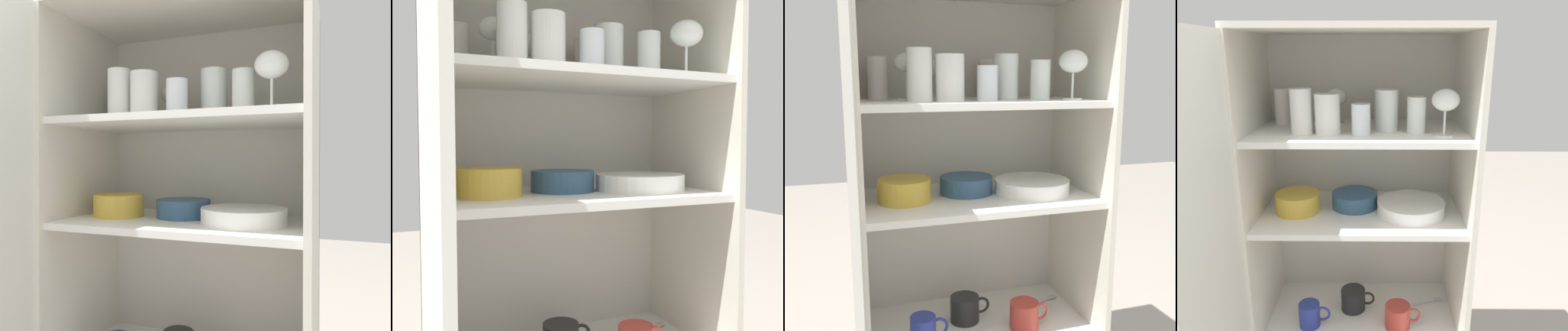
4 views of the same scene
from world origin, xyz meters
TOP-DOWN VIEW (x-y plane):
  - cupboard_back_panel at (0.00, 0.40)m, footprint 0.74×0.02m
  - cupboard_side_left at (-0.36, 0.20)m, footprint 0.02×0.43m
  - cupboard_side_right at (0.36, 0.20)m, footprint 0.02×0.43m
  - shelf_board_middle at (0.00, 0.20)m, footprint 0.70×0.40m
  - shelf_board_upper at (0.00, 0.20)m, footprint 0.70×0.40m
  - cupboard_door at (-0.38, -0.20)m, footprint 0.03×0.37m
  - tumbler_glass_0 at (0.09, 0.32)m, footprint 0.08×0.08m
  - tumbler_glass_1 at (0.09, 0.19)m, footprint 0.08×0.08m
  - tumbler_glass_2 at (-0.10, 0.12)m, footprint 0.08×0.08m
  - tumbler_glass_3 at (-0.18, 0.13)m, footprint 0.07×0.07m
  - tumbler_glass_4 at (0.01, 0.11)m, footprint 0.06×0.06m
  - tumbler_glass_5 at (-0.28, 0.30)m, footprint 0.06×0.06m
  - tumbler_glass_6 at (0.18, 0.14)m, footprint 0.06×0.06m
  - wine_glass_0 at (-0.20, 0.24)m, footprint 0.07×0.07m
  - wine_glass_1 at (0.27, 0.09)m, footprint 0.09×0.09m
  - wine_glass_2 at (-0.09, 0.31)m, footprint 0.08×0.08m
  - plate_stack_white at (0.18, 0.18)m, footprint 0.24×0.24m
  - mixing_bowl_large at (-0.02, 0.23)m, footprint 0.17×0.17m
  - serving_bowl_small at (-0.23, 0.19)m, footprint 0.16×0.16m
  - serving_spoon at (0.27, 0.26)m, footprint 0.16×0.07m

SIDE VIEW (x-z plane):
  - serving_spoon at x=0.27m, z-range 0.33..0.34m
  - cupboard_back_panel at x=0.00m, z-range 0.00..1.37m
  - cupboard_side_left at x=-0.36m, z-range 0.00..1.37m
  - cupboard_side_right at x=0.36m, z-range 0.00..1.37m
  - cupboard_door at x=-0.38m, z-range 0.00..1.37m
  - shelf_board_middle at x=0.00m, z-range 0.74..0.76m
  - plate_stack_white at x=0.18m, z-range 0.76..0.81m
  - mixing_bowl_large at x=-0.02m, z-range 0.76..0.82m
  - serving_bowl_small at x=-0.23m, z-range 0.77..0.83m
  - shelf_board_upper at x=0.00m, z-range 1.04..1.06m
  - tumbler_glass_4 at x=0.01m, z-range 1.06..1.16m
  - tumbler_glass_6 at x=0.18m, z-range 1.06..1.18m
  - tumbler_glass_0 at x=0.09m, z-range 1.06..1.19m
  - tumbler_glass_5 at x=-0.28m, z-range 1.06..1.19m
  - tumbler_glass_2 at x=-0.10m, z-range 1.06..1.19m
  - tumbler_glass_1 at x=0.09m, z-range 1.06..1.20m
  - tumbler_glass_3 at x=-0.18m, z-range 1.06..1.21m
  - wine_glass_2 at x=-0.09m, z-range 1.09..1.22m
  - wine_glass_0 at x=-0.20m, z-range 1.09..1.23m
  - wine_glass_1 at x=0.27m, z-range 1.09..1.24m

